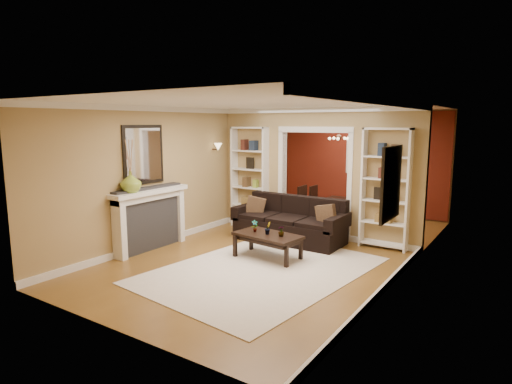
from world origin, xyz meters
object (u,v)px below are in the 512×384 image
Objects in this scene: bookshelf_left at (250,178)px; bookshelf_right at (386,189)px; sofa at (289,220)px; dining_table at (336,211)px; coffee_table at (268,246)px; fireplace at (151,220)px.

bookshelf_left and bookshelf_right have the same top height.
bookshelf_right reaches higher than sofa.
sofa is 1.58× the size of dining_table.
bookshelf_left is (-1.36, 0.58, 0.70)m from sofa.
bookshelf_right is 1.59× the size of dining_table.
dining_table is at bearing 47.23° from bookshelf_left.
fireplace is (-2.13, -0.75, 0.36)m from coffee_table.
coffee_table is 3.37m from dining_table.
dining_table is (-1.63, 1.59, -0.90)m from bookshelf_right.
bookshelf_left is at bearing 137.23° from dining_table.
dining_table is (2.01, 4.12, -0.33)m from fireplace.
bookshelf_right is 2.45m from dining_table.
sofa is 1.34× the size of fireplace.
bookshelf_right is 1.35× the size of fireplace.
dining_table is at bearing 99.25° from coffee_table.
fireplace is at bearing -153.37° from coffee_table.
fireplace is at bearing -134.20° from sofa.
sofa reaches higher than dining_table.
fireplace is (-3.64, -2.53, -0.57)m from bookshelf_right.
sofa is 1.63m from bookshelf_left.
bookshelf_right is (3.10, 0.00, 0.00)m from bookshelf_left.
bookshelf_right is 4.47m from fireplace.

